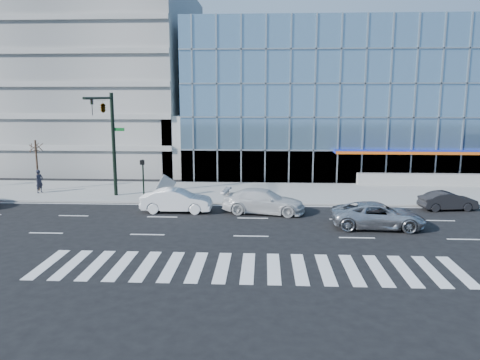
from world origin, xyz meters
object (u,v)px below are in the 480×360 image
object	(u,v)px
traffic_signal	(106,120)
tilted_panel	(166,185)
silver_suv	(378,215)
dark_sedan	(448,201)
ped_signal_post	(143,173)
pedestrian	(39,181)
street_tree_near	(36,147)
white_suv	(264,201)
white_sedan	(177,200)

from	to	relation	value
traffic_signal	tilted_panel	size ratio (longest dim) A/B	6.15
silver_suv	tilted_panel	bearing A→B (deg)	65.56
dark_sedan	ped_signal_post	bearing A→B (deg)	77.18
traffic_signal	pedestrian	bearing A→B (deg)	162.54
street_tree_near	white_suv	distance (m)	19.87
traffic_signal	white_suv	distance (m)	13.23
ped_signal_post	dark_sedan	xyz separation A→B (m)	(22.14, -1.94, -1.50)
ped_signal_post	tilted_panel	size ratio (longest dim) A/B	2.31
white_sedan	dark_sedan	world-z (taller)	white_sedan
ped_signal_post	silver_suv	distance (m)	17.57
tilted_panel	dark_sedan	bearing A→B (deg)	-47.57
traffic_signal	white_sedan	xyz separation A→B (m)	(5.70, -3.09, -5.37)
street_tree_near	silver_suv	distance (m)	27.46
traffic_signal	ped_signal_post	bearing A→B (deg)	8.52
dark_sedan	street_tree_near	bearing A→B (deg)	74.10
white_suv	dark_sedan	xyz separation A→B (m)	(12.94, 1.53, -0.17)
traffic_signal	street_tree_near	xyz separation A→B (m)	(-7.00, 2.93, -2.39)
silver_suv	pedestrian	bearing A→B (deg)	73.94
silver_suv	dark_sedan	size ratio (longest dim) A/B	1.42
silver_suv	dark_sedan	world-z (taller)	silver_suv
dark_sedan	tilted_panel	size ratio (longest dim) A/B	3.01
dark_sedan	pedestrian	world-z (taller)	pedestrian
ped_signal_post	dark_sedan	world-z (taller)	ped_signal_post
traffic_signal	pedestrian	world-z (taller)	traffic_signal
tilted_panel	silver_suv	bearing A→B (deg)	-67.53
traffic_signal	dark_sedan	world-z (taller)	traffic_signal
silver_suv	tilted_panel	xyz separation A→B (m)	(-14.51, 7.40, 0.28)
white_sedan	dark_sedan	distance (m)	19.00
traffic_signal	pedestrian	distance (m)	8.46
traffic_signal	ped_signal_post	xyz separation A→B (m)	(2.50, 0.37, -4.02)
white_sedan	pedestrian	xyz separation A→B (m)	(-12.16, 5.12, 0.29)
ped_signal_post	street_tree_near	distance (m)	9.97
white_sedan	traffic_signal	bearing A→B (deg)	61.51
dark_sedan	white_suv	bearing A→B (deg)	88.95
silver_suv	pedestrian	distance (m)	26.49
white_sedan	tilted_panel	xyz separation A→B (m)	(-1.57, 4.06, 0.26)
street_tree_near	pedestrian	distance (m)	2.88
white_suv	dark_sedan	size ratio (longest dim) A/B	1.44
traffic_signal	dark_sedan	xyz separation A→B (m)	(24.64, -1.57, -5.52)
white_suv	white_sedan	xyz separation A→B (m)	(-6.00, 0.01, -0.02)
white_suv	white_sedan	world-z (taller)	white_suv
dark_sedan	traffic_signal	bearing A→B (deg)	78.55
traffic_signal	pedestrian	size ratio (longest dim) A/B	4.25
street_tree_near	tilted_panel	world-z (taller)	street_tree_near
white_suv	tilted_panel	size ratio (longest dim) A/B	4.33
pedestrian	dark_sedan	bearing A→B (deg)	-75.35
ped_signal_post	silver_suv	world-z (taller)	ped_signal_post
traffic_signal	white_suv	world-z (taller)	traffic_signal
ped_signal_post	pedestrian	distance (m)	9.17
pedestrian	traffic_signal	bearing A→B (deg)	-86.20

